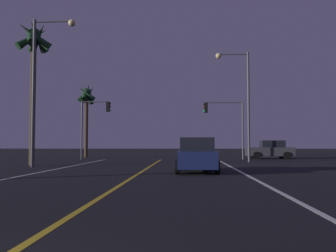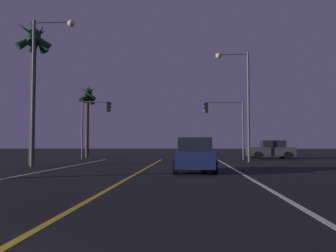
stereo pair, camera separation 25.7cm
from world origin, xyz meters
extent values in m
cube|color=silver|center=(4.94, 11.47, 0.00)|extent=(0.16, 34.95, 0.01)
cube|color=silver|center=(-4.94, 11.47, 0.00)|extent=(0.16, 34.95, 0.01)
cube|color=gold|center=(0.00, 11.47, 0.00)|extent=(0.16, 34.95, 0.01)
cylinder|color=black|center=(1.84, 16.68, 0.34)|extent=(0.22, 0.68, 0.68)
cylinder|color=black|center=(3.64, 16.68, 0.34)|extent=(0.22, 0.68, 0.68)
cylinder|color=black|center=(1.84, 13.98, 0.34)|extent=(0.22, 0.68, 0.68)
cylinder|color=black|center=(3.64, 13.98, 0.34)|extent=(0.22, 0.68, 0.68)
cube|color=navy|center=(2.74, 15.33, 0.66)|extent=(1.80, 4.30, 0.80)
cube|color=black|center=(2.74, 15.08, 1.38)|extent=(1.60, 2.10, 0.64)
cube|color=red|center=(2.14, 13.23, 0.76)|extent=(0.24, 0.08, 0.16)
cube|color=red|center=(3.34, 13.23, 0.76)|extent=(0.24, 0.08, 0.16)
cylinder|color=black|center=(8.65, 30.73, 0.34)|extent=(0.68, 0.22, 0.68)
cylinder|color=black|center=(8.65, 32.53, 0.34)|extent=(0.68, 0.22, 0.68)
cylinder|color=black|center=(11.35, 30.73, 0.34)|extent=(0.68, 0.22, 0.68)
cylinder|color=black|center=(11.35, 32.53, 0.34)|extent=(0.68, 0.22, 0.68)
cube|color=#38383D|center=(10.00, 31.63, 0.66)|extent=(4.30, 1.80, 0.80)
cube|color=black|center=(10.25, 31.63, 1.38)|extent=(2.10, 1.60, 0.64)
cube|color=red|center=(12.10, 31.03, 0.76)|extent=(0.08, 0.24, 0.16)
cube|color=red|center=(12.10, 32.23, 0.76)|extent=(0.08, 0.24, 0.16)
cylinder|color=#4C4C51|center=(7.21, 29.45, 2.56)|extent=(0.14, 0.14, 5.11)
cylinder|color=#4C4C51|center=(5.60, 29.45, 5.06)|extent=(3.21, 0.10, 0.10)
cube|color=black|center=(3.99, 29.45, 4.61)|extent=(0.28, 0.36, 0.90)
sphere|color=#3A0605|center=(3.83, 29.45, 4.91)|extent=(0.20, 0.20, 0.20)
sphere|color=#3C2706|center=(3.83, 29.45, 4.61)|extent=(0.20, 0.20, 0.20)
sphere|color=#19E059|center=(3.83, 29.45, 4.31)|extent=(0.20, 0.20, 0.20)
cylinder|color=#4C4C51|center=(-7.21, 29.45, 2.62)|extent=(0.14, 0.14, 5.23)
cylinder|color=#4C4C51|center=(-6.02, 29.45, 5.18)|extent=(2.38, 0.10, 0.10)
cube|color=black|center=(-4.83, 29.45, 4.73)|extent=(0.28, 0.36, 0.90)
sphere|color=#3A0605|center=(-4.67, 29.45, 5.03)|extent=(0.20, 0.20, 0.20)
sphere|color=#3C2706|center=(-4.67, 29.45, 4.73)|extent=(0.20, 0.20, 0.20)
sphere|color=#19E059|center=(-4.67, 29.45, 4.43)|extent=(0.20, 0.20, 0.20)
cylinder|color=#4C4C51|center=(-7.01, 18.58, 4.50)|extent=(0.18, 0.18, 8.99)
cylinder|color=#4C4C51|center=(-5.86, 18.58, 8.84)|extent=(2.31, 0.10, 0.10)
sphere|color=#F9D88C|center=(-4.70, 18.58, 8.74)|extent=(0.44, 0.44, 0.44)
cylinder|color=#4C4C51|center=(7.01, 25.22, 4.24)|extent=(0.18, 0.18, 8.48)
cylinder|color=#4C4C51|center=(5.88, 25.22, 8.33)|extent=(2.27, 0.10, 0.10)
sphere|color=#F9D88C|center=(4.74, 25.22, 8.23)|extent=(0.44, 0.44, 0.44)
cylinder|color=#473826|center=(-7.89, 20.53, 4.21)|extent=(0.36, 0.36, 8.42)
sphere|color=#19381E|center=(-7.89, 20.53, 8.67)|extent=(0.90, 0.90, 0.90)
cone|color=#19381E|center=(-7.59, 20.48, 8.52)|extent=(0.89, 2.15, 1.92)
cone|color=#19381E|center=(-7.74, 20.79, 8.52)|extent=(1.77, 1.36, 1.99)
cone|color=#19381E|center=(-8.09, 20.75, 8.52)|extent=(2.02, 1.91, 1.90)
cone|color=#19381E|center=(-8.13, 20.35, 8.52)|extent=(1.63, 1.95, 1.68)
cone|color=#19381E|center=(-7.76, 20.26, 8.52)|extent=(2.28, 1.52, 1.85)
cylinder|color=#473826|center=(-8.08, 34.02, 3.23)|extent=(0.36, 0.36, 6.47)
sphere|color=#19381E|center=(-8.08, 34.02, 6.72)|extent=(0.90, 0.90, 0.90)
cone|color=#19381E|center=(-7.78, 34.01, 6.57)|extent=(0.60, 1.74, 2.17)
cone|color=#19381E|center=(-8.02, 34.32, 6.57)|extent=(1.83, 0.87, 1.87)
cone|color=#19381E|center=(-8.35, 34.14, 6.57)|extent=(1.18, 1.82, 1.84)
cone|color=#19381E|center=(-8.35, 33.90, 6.57)|extent=(1.24, 1.92, 1.66)
cone|color=#19381E|center=(-8.05, 33.72, 6.57)|extent=(1.94, 0.75, 1.70)
camera|label=1|loc=(2.25, -2.75, 1.40)|focal=38.73mm
camera|label=2|loc=(2.51, -2.75, 1.40)|focal=38.73mm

